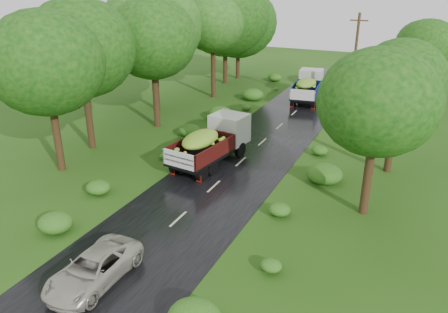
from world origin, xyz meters
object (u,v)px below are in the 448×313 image
Objects in this scene: truck_far at (308,85)px; car at (94,269)px; truck_near at (213,140)px; utility_pole at (354,62)px.

truck_far is 1.51× the size of car.
truck_near is at bearing 94.97° from car.
truck_near is at bearing -101.54° from truck_far.
truck_far is 5.43m from utility_pole.
utility_pole is at bearing -28.58° from truck_far.
utility_pole is at bearing 77.11° from truck_near.
car is 0.52× the size of utility_pole.
truck_near is 0.80× the size of utility_pole.
car is at bearing -77.70° from truck_near.
utility_pole is (5.83, 15.64, 2.78)m from truck_near.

